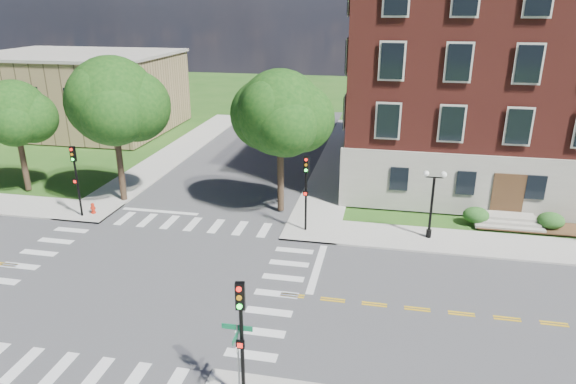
% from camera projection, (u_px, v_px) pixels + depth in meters
% --- Properties ---
extents(ground, '(160.00, 160.00, 0.00)m').
position_uv_depth(ground, '(142.00, 279.00, 26.75)').
color(ground, '#225016').
rests_on(ground, ground).
extents(road_ew, '(90.00, 12.00, 0.01)m').
position_uv_depth(road_ew, '(142.00, 279.00, 26.74)').
color(road_ew, '#3D3D3F').
rests_on(road_ew, ground).
extents(road_ns, '(12.00, 90.00, 0.01)m').
position_uv_depth(road_ns, '(142.00, 279.00, 26.74)').
color(road_ns, '#3D3D3F').
rests_on(road_ns, ground).
extents(sidewalk_ne, '(34.00, 34.00, 0.12)m').
position_uv_depth(sidewalk_ne, '(429.00, 196.00, 38.00)').
color(sidewalk_ne, '#9E9B93').
rests_on(sidewalk_ne, ground).
extents(sidewalk_nw, '(34.00, 34.00, 0.12)m').
position_uv_depth(sidewalk_nw, '(58.00, 171.00, 43.70)').
color(sidewalk_nw, '#9E9B93').
rests_on(sidewalk_nw, ground).
extents(crosswalk_east, '(2.20, 10.20, 0.02)m').
position_uv_depth(crosswalk_east, '(276.00, 294.00, 25.41)').
color(crosswalk_east, silver).
rests_on(crosswalk_east, ground).
extents(stop_bar_east, '(0.40, 5.50, 0.00)m').
position_uv_depth(stop_bar_east, '(317.00, 268.00, 27.87)').
color(stop_bar_east, silver).
rests_on(stop_bar_east, ground).
extents(main_building, '(30.60, 22.40, 16.50)m').
position_uv_depth(main_building, '(550.00, 74.00, 39.60)').
color(main_building, gray).
rests_on(main_building, ground).
extents(secondary_building, '(20.40, 15.40, 8.30)m').
position_uv_depth(secondary_building, '(79.00, 91.00, 56.90)').
color(secondary_building, olive).
rests_on(secondary_building, ground).
extents(tree_b, '(4.70, 4.70, 8.31)m').
position_uv_depth(tree_b, '(14.00, 113.00, 37.13)').
color(tree_b, '#312718').
rests_on(tree_b, ground).
extents(tree_c, '(6.09, 6.09, 10.20)m').
position_uv_depth(tree_c, '(113.00, 101.00, 34.79)').
color(tree_c, '#312718').
rests_on(tree_c, ground).
extents(tree_d, '(5.61, 5.61, 9.57)m').
position_uv_depth(tree_d, '(280.00, 113.00, 33.05)').
color(tree_d, '#312718').
rests_on(tree_d, ground).
extents(traffic_signal_se, '(0.35, 0.39, 4.80)m').
position_uv_depth(traffic_signal_se, '(241.00, 327.00, 17.46)').
color(traffic_signal_se, black).
rests_on(traffic_signal_se, ground).
extents(traffic_signal_ne, '(0.34, 0.37, 4.80)m').
position_uv_depth(traffic_signal_ne, '(306.00, 184.00, 31.23)').
color(traffic_signal_ne, black).
rests_on(traffic_signal_ne, ground).
extents(traffic_signal_nw, '(0.33, 0.37, 4.80)m').
position_uv_depth(traffic_signal_nw, '(76.00, 172.00, 33.35)').
color(traffic_signal_nw, black).
rests_on(traffic_signal_nw, ground).
extents(twin_lamp_west, '(1.36, 0.36, 4.23)m').
position_uv_depth(twin_lamp_west, '(432.00, 200.00, 30.45)').
color(twin_lamp_west, black).
rests_on(twin_lamp_west, ground).
extents(street_sign_pole, '(1.10, 1.10, 3.10)m').
position_uv_depth(street_sign_pole, '(238.00, 347.00, 17.86)').
color(street_sign_pole, gray).
rests_on(street_sign_pole, ground).
extents(fire_hydrant, '(0.35, 0.35, 0.75)m').
position_uv_depth(fire_hydrant, '(93.00, 208.00, 34.70)').
color(fire_hydrant, '#B8200E').
rests_on(fire_hydrant, ground).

